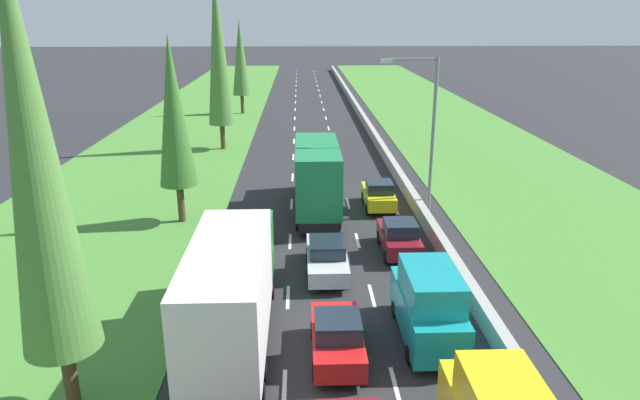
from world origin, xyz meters
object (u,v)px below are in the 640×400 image
(yellow_hatchback_right_lane, at_px, (379,195))
(poplar_tree_third, at_px, (218,48))
(silver_hatchback_left_lane, at_px, (252,238))
(teal_van_right_lane, at_px, (428,305))
(red_hatchback_centre_lane, at_px, (337,337))
(street_light_mast, at_px, (427,125))
(white_box_truck_left_lane, at_px, (232,291))
(silver_sedan_centre_lane, at_px, (327,257))
(poplar_tree_second, at_px, (174,113))
(poplar_tree_nearest, at_px, (33,150))
(maroon_hatchback_right_lane, at_px, (399,237))
(green_box_truck_centre_lane, at_px, (317,175))
(poplar_tree_fourth, at_px, (240,58))

(yellow_hatchback_right_lane, xyz_separation_m, poplar_tree_third, (-11.36, 15.98, 7.65))
(silver_hatchback_left_lane, xyz_separation_m, poplar_tree_third, (-4.28, 22.62, 7.65))
(teal_van_right_lane, bearing_deg, red_hatchback_centre_lane, -161.65)
(street_light_mast, bearing_deg, white_box_truck_left_lane, -124.89)
(silver_sedan_centre_lane, bearing_deg, white_box_truck_left_lane, -121.45)
(poplar_tree_third, xyz_separation_m, street_light_mast, (13.84, -16.95, -3.25))
(poplar_tree_second, bearing_deg, poplar_tree_third, 89.90)
(red_hatchback_centre_lane, height_order, street_light_mast, street_light_mast)
(silver_sedan_centre_lane, relative_size, silver_hatchback_left_lane, 1.15)
(poplar_tree_second, distance_m, street_light_mast, 13.94)
(red_hatchback_centre_lane, height_order, poplar_tree_nearest, poplar_tree_nearest)
(maroon_hatchback_right_lane, bearing_deg, poplar_tree_third, 116.76)
(maroon_hatchback_right_lane, xyz_separation_m, green_box_truck_centre_lane, (-3.84, 6.36, 1.35))
(white_box_truck_left_lane, bearing_deg, poplar_tree_fourth, 95.09)
(red_hatchback_centre_lane, bearing_deg, poplar_tree_third, 103.99)
(poplar_tree_fourth, bearing_deg, poplar_tree_nearest, -90.04)
(green_box_truck_centre_lane, distance_m, poplar_tree_third, 19.11)
(yellow_hatchback_right_lane, xyz_separation_m, poplar_tree_fourth, (-11.42, 34.27, 5.58))
(maroon_hatchback_right_lane, height_order, poplar_tree_third, poplar_tree_third)
(silver_sedan_centre_lane, xyz_separation_m, white_box_truck_left_lane, (-3.52, -5.75, 1.37))
(maroon_hatchback_right_lane, xyz_separation_m, poplar_tree_nearest, (-11.54, -11.10, 7.05))
(green_box_truck_centre_lane, height_order, street_light_mast, street_light_mast)
(poplar_tree_third, bearing_deg, yellow_hatchback_right_lane, -54.58)
(poplar_tree_third, relative_size, street_light_mast, 1.65)
(poplar_tree_third, bearing_deg, maroon_hatchback_right_lane, -63.24)
(green_box_truck_centre_lane, distance_m, poplar_tree_second, 8.77)
(maroon_hatchback_right_lane, relative_size, street_light_mast, 0.43)
(maroon_hatchback_right_lane, xyz_separation_m, silver_hatchback_left_lane, (-7.18, 0.10, 0.00))
(red_hatchback_centre_lane, distance_m, silver_sedan_centre_lane, 6.64)
(poplar_tree_nearest, relative_size, street_light_mast, 1.52)
(poplar_tree_second, bearing_deg, poplar_tree_nearest, -90.21)
(red_hatchback_centre_lane, relative_size, silver_hatchback_left_lane, 1.00)
(poplar_tree_nearest, height_order, street_light_mast, poplar_tree_nearest)
(red_hatchback_centre_lane, relative_size, yellow_hatchback_right_lane, 1.00)
(red_hatchback_centre_lane, bearing_deg, silver_hatchback_left_lane, 111.87)
(silver_hatchback_left_lane, relative_size, street_light_mast, 0.43)
(green_box_truck_centre_lane, bearing_deg, white_box_truck_left_lane, -103.08)
(white_box_truck_left_lane, xyz_separation_m, silver_hatchback_left_lane, (-0.02, 8.02, -1.35))
(maroon_hatchback_right_lane, relative_size, poplar_tree_fourth, 0.36)
(silver_sedan_centre_lane, distance_m, white_box_truck_left_lane, 6.88)
(silver_sedan_centre_lane, height_order, silver_hatchback_left_lane, silver_hatchback_left_lane)
(silver_hatchback_left_lane, xyz_separation_m, street_light_mast, (9.57, 5.67, 4.40))
(white_box_truck_left_lane, height_order, poplar_tree_second, poplar_tree_second)
(silver_sedan_centre_lane, distance_m, poplar_tree_second, 11.78)
(green_box_truck_centre_lane, bearing_deg, silver_hatchback_left_lane, -118.10)
(poplar_tree_nearest, height_order, poplar_tree_second, poplar_tree_nearest)
(poplar_tree_fourth, bearing_deg, teal_van_right_lane, -77.04)
(white_box_truck_left_lane, height_order, poplar_tree_nearest, poplar_tree_nearest)
(silver_sedan_centre_lane, bearing_deg, green_box_truck_centre_lane, 91.35)
(maroon_hatchback_right_lane, distance_m, silver_sedan_centre_lane, 4.23)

